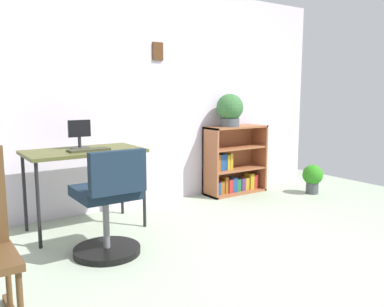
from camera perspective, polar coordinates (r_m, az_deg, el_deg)
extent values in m
plane|color=#9FAC96|center=(2.99, 11.74, -16.27)|extent=(6.24, 6.24, 0.00)
cube|color=silver|center=(4.48, -8.05, 7.95)|extent=(5.20, 0.10, 2.41)
cube|color=#4D2C16|center=(4.56, -4.85, 14.20)|extent=(0.12, 0.02, 0.19)
cube|color=#515328|center=(3.76, -15.06, 0.29)|extent=(1.03, 0.58, 0.03)
cylinder|color=black|center=(3.47, -20.90, -6.91)|extent=(0.03, 0.03, 0.71)
cylinder|color=black|center=(3.79, -6.77, -5.11)|extent=(0.03, 0.03, 0.71)
cylinder|color=black|center=(3.95, -22.59, -5.17)|extent=(0.03, 0.03, 0.71)
cylinder|color=black|center=(4.23, -9.90, -3.74)|extent=(0.03, 0.03, 0.71)
cylinder|color=#262628|center=(3.85, -15.57, 0.78)|extent=(0.18, 0.18, 0.01)
cylinder|color=#262628|center=(3.84, -15.60, 1.58)|extent=(0.03, 0.03, 0.10)
cube|color=black|center=(3.82, -15.63, 3.43)|extent=(0.20, 0.02, 0.15)
cube|color=#353723|center=(3.67, -14.38, 0.51)|extent=(0.36, 0.14, 0.02)
cylinder|color=black|center=(3.32, -11.90, -13.26)|extent=(0.52, 0.52, 0.05)
cylinder|color=slate|center=(3.24, -12.03, -9.51)|extent=(0.05, 0.05, 0.41)
cube|color=#162636|center=(3.17, -12.17, -5.33)|extent=(0.44, 0.44, 0.08)
cube|color=#162636|center=(2.90, -10.43, -2.63)|extent=(0.42, 0.07, 0.31)
cylinder|color=#54381E|center=(2.32, -23.11, -18.70)|extent=(0.03, 0.03, 0.34)
cylinder|color=#54381E|center=(2.61, -24.53, -15.67)|extent=(0.03, 0.03, 0.34)
cube|color=#9B5936|center=(4.80, 2.62, -1.32)|extent=(0.02, 0.30, 0.84)
cube|color=#9B5936|center=(5.30, 9.39, -0.48)|extent=(0.02, 0.30, 0.84)
cube|color=#9B5936|center=(4.99, 6.25, 3.75)|extent=(0.80, 0.30, 0.02)
cube|color=#9B5936|center=(5.13, 6.10, -5.39)|extent=(0.80, 0.30, 0.02)
cube|color=#9B5936|center=(5.15, 5.18, -0.67)|extent=(0.80, 0.02, 0.84)
cube|color=#9B5936|center=(5.06, 6.15, -2.20)|extent=(0.76, 0.28, 0.02)
cube|color=#9B5936|center=(5.02, 6.20, 0.82)|extent=(0.76, 0.28, 0.02)
cube|color=#1E478C|center=(4.88, 3.07, -4.79)|extent=(0.04, 0.11, 0.19)
cube|color=#1E478C|center=(4.92, 3.55, -4.91)|extent=(0.04, 0.11, 0.15)
cube|color=#99591E|center=(4.95, 4.06, -4.78)|extent=(0.06, 0.09, 0.16)
cube|color=#99591E|center=(4.98, 4.65, -4.44)|extent=(0.05, 0.10, 0.20)
cube|color=#B22D28|center=(5.02, 5.14, -4.56)|extent=(0.06, 0.13, 0.17)
cube|color=#1E478C|center=(5.06, 5.74, -4.36)|extent=(0.07, 0.12, 0.18)
cube|color=#237238|center=(5.11, 6.37, -4.40)|extent=(0.06, 0.10, 0.16)
cube|color=#593372|center=(5.16, 6.96, -4.29)|extent=(0.06, 0.11, 0.16)
cube|color=#B79323|center=(5.20, 7.53, -4.20)|extent=(0.07, 0.10, 0.16)
cube|color=#B79323|center=(5.24, 8.09, -3.87)|extent=(0.06, 0.13, 0.20)
cube|color=#B22D28|center=(5.29, 8.68, -3.87)|extent=(0.06, 0.11, 0.18)
cube|color=beige|center=(4.83, 3.14, -1.59)|extent=(0.05, 0.12, 0.16)
cube|color=#99591E|center=(4.85, 3.58, -1.31)|extent=(0.03, 0.11, 0.20)
cube|color=#1E478C|center=(4.88, 4.03, -1.26)|extent=(0.05, 0.11, 0.20)
cube|color=#1E478C|center=(4.91, 4.48, -1.16)|extent=(0.03, 0.09, 0.20)
cube|color=#B79323|center=(4.94, 4.85, -1.23)|extent=(0.04, 0.11, 0.18)
cube|color=#B79323|center=(4.97, 5.28, -1.08)|extent=(0.04, 0.11, 0.20)
cylinder|color=#474C51|center=(4.90, 5.33, 4.40)|extent=(0.24, 0.24, 0.10)
sphere|color=#366A36|center=(4.89, 5.36, 6.51)|extent=(0.32, 0.32, 0.32)
cylinder|color=#474C51|center=(5.27, 16.61, -4.70)|extent=(0.15, 0.15, 0.14)
sphere|color=#2C831D|center=(5.23, 16.69, -2.89)|extent=(0.25, 0.25, 0.25)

